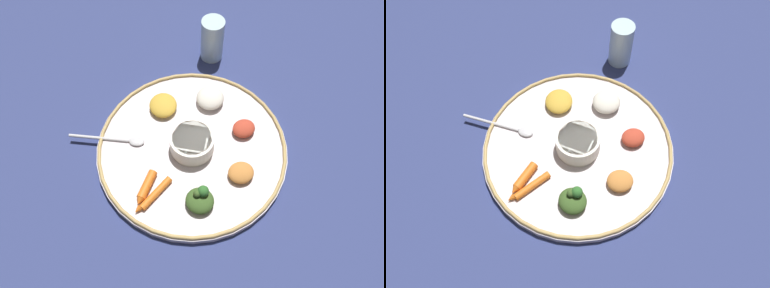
% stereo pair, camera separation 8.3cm
% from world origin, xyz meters
% --- Properties ---
extents(ground_plane, '(2.40, 2.40, 0.00)m').
position_xyz_m(ground_plane, '(0.00, 0.00, 0.00)').
color(ground_plane, navy).
extents(platter, '(0.42, 0.42, 0.02)m').
position_xyz_m(platter, '(0.00, 0.00, 0.01)').
color(platter, silver).
rests_on(platter, ground_plane).
extents(platter_rim, '(0.41, 0.41, 0.01)m').
position_xyz_m(platter_rim, '(0.00, 0.00, 0.02)').
color(platter_rim, tan).
rests_on(platter_rim, platter).
extents(center_bowl, '(0.10, 0.10, 0.04)m').
position_xyz_m(center_bowl, '(0.00, 0.00, 0.04)').
color(center_bowl, silver).
rests_on(center_bowl, platter).
extents(spoon, '(0.16, 0.09, 0.01)m').
position_xyz_m(spoon, '(-0.14, -0.07, 0.02)').
color(spoon, silver).
rests_on(spoon, platter).
extents(greens_pile, '(0.06, 0.06, 0.05)m').
position_xyz_m(greens_pile, '(0.08, -0.10, 0.03)').
color(greens_pile, '#385623').
rests_on(greens_pile, platter).
extents(carrot_near_spoon, '(0.03, 0.08, 0.02)m').
position_xyz_m(carrot_near_spoon, '(-0.02, -0.13, 0.03)').
color(carrot_near_spoon, orange).
rests_on(carrot_near_spoon, platter).
extents(carrot_outer, '(0.03, 0.10, 0.01)m').
position_xyz_m(carrot_outer, '(-0.00, -0.14, 0.02)').
color(carrot_outer, orange).
rests_on(carrot_outer, platter).
extents(mound_berbere_red, '(0.06, 0.07, 0.03)m').
position_xyz_m(mound_berbere_red, '(0.07, 0.10, 0.03)').
color(mound_berbere_red, '#B73D28').
rests_on(mound_berbere_red, platter).
extents(mound_lentil_yellow, '(0.09, 0.09, 0.02)m').
position_xyz_m(mound_lentil_yellow, '(-0.11, 0.05, 0.03)').
color(mound_lentil_yellow, gold).
rests_on(mound_lentil_yellow, platter).
extents(mound_squash, '(0.07, 0.07, 0.02)m').
position_xyz_m(mound_squash, '(0.12, 0.00, 0.03)').
color(mound_squash, '#C67A38').
rests_on(mound_squash, platter).
extents(mound_rice_white, '(0.09, 0.09, 0.03)m').
position_xyz_m(mound_rice_white, '(-0.03, 0.12, 0.03)').
color(mound_rice_white, silver).
rests_on(mound_rice_white, platter).
extents(drinking_glass, '(0.06, 0.06, 0.11)m').
position_xyz_m(drinking_glass, '(-0.11, 0.26, 0.05)').
color(drinking_glass, silver).
rests_on(drinking_glass, ground_plane).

